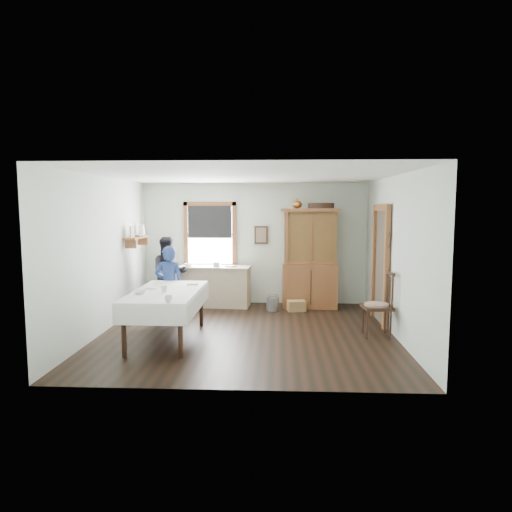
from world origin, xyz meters
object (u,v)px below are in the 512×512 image
(dining_table, at_px, (167,315))
(pail, at_px, (273,304))
(wicker_basket, at_px, (296,306))
(figure_dark, at_px, (169,276))
(china_hutch, at_px, (310,258))
(spindle_chair, at_px, (377,304))
(work_counter, at_px, (215,286))
(woman_blue, at_px, (169,288))

(dining_table, bearing_deg, pail, 52.64)
(pail, xyz_separation_m, wicker_basket, (0.50, -0.02, -0.03))
(dining_table, xyz_separation_m, figure_dark, (-0.49, 2.18, 0.31))
(china_hutch, height_order, wicker_basket, china_hutch)
(china_hutch, xyz_separation_m, wicker_basket, (-0.31, -0.40, -0.96))
(spindle_chair, bearing_deg, china_hutch, 108.97)
(work_counter, height_order, dining_table, work_counter)
(pail, height_order, wicker_basket, pail)
(dining_table, relative_size, pail, 7.25)
(dining_table, bearing_deg, woman_blue, 101.32)
(dining_table, bearing_deg, work_counter, 80.55)
(pail, bearing_deg, china_hutch, 25.63)
(dining_table, height_order, spindle_chair, spindle_chair)
(pail, bearing_deg, woman_blue, -148.34)
(woman_blue, height_order, figure_dark, figure_dark)
(spindle_chair, xyz_separation_m, wicker_basket, (-1.27, 1.82, -0.45))
(figure_dark, bearing_deg, spindle_chair, -45.86)
(spindle_chair, bearing_deg, wicker_basket, 120.50)
(wicker_basket, bearing_deg, work_counter, 167.41)
(pail, bearing_deg, figure_dark, -178.74)
(pail, distance_m, figure_dark, 2.26)
(dining_table, relative_size, figure_dark, 1.43)
(pail, relative_size, figure_dark, 0.20)
(dining_table, bearing_deg, china_hutch, 46.20)
(work_counter, distance_m, spindle_chair, 3.77)
(spindle_chair, height_order, figure_dark, figure_dark)
(china_hutch, xyz_separation_m, figure_dark, (-3.00, -0.44, -0.35))
(figure_dark, bearing_deg, pail, -20.26)
(work_counter, bearing_deg, dining_table, -94.66)
(dining_table, relative_size, woman_blue, 1.52)
(work_counter, distance_m, woman_blue, 1.70)
(work_counter, height_order, china_hutch, china_hutch)
(pail, bearing_deg, wicker_basket, -1.84)
(spindle_chair, distance_m, figure_dark, 4.35)
(work_counter, height_order, figure_dark, figure_dark)
(wicker_basket, bearing_deg, pail, 178.16)
(dining_table, xyz_separation_m, spindle_chair, (3.48, 0.39, 0.14))
(pail, bearing_deg, dining_table, -127.36)
(work_counter, relative_size, figure_dark, 1.08)
(dining_table, height_order, wicker_basket, dining_table)
(china_hutch, distance_m, pail, 1.29)
(figure_dark, bearing_deg, china_hutch, -13.24)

